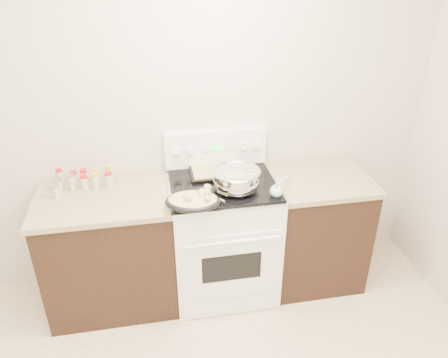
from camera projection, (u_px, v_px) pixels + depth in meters
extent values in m
cube|color=beige|center=(166.00, 114.00, 3.14)|extent=(4.00, 0.05, 2.70)
cube|color=black|center=(112.00, 252.00, 3.20)|extent=(0.90, 0.64, 0.88)
cube|color=brown|center=(103.00, 198.00, 2.98)|extent=(0.93, 0.67, 0.04)
cube|color=black|center=(313.00, 229.00, 3.45)|extent=(0.70, 0.64, 0.88)
cube|color=brown|center=(319.00, 178.00, 3.23)|extent=(0.73, 0.67, 0.04)
cube|color=white|center=(223.00, 238.00, 3.32)|extent=(0.76, 0.66, 0.92)
cube|color=white|center=(232.00, 267.00, 3.03)|extent=(0.70, 0.01, 0.55)
cube|color=black|center=(232.00, 268.00, 3.03)|extent=(0.42, 0.01, 0.22)
cylinder|color=white|center=(233.00, 242.00, 2.88)|extent=(0.65, 0.02, 0.02)
cube|color=white|center=(231.00, 307.00, 3.21)|extent=(0.70, 0.01, 0.14)
cube|color=silver|center=(223.00, 185.00, 3.10)|extent=(0.78, 0.68, 0.01)
cube|color=black|center=(223.00, 183.00, 3.09)|extent=(0.74, 0.64, 0.01)
cube|color=white|center=(216.00, 148.00, 3.28)|extent=(0.76, 0.07, 0.28)
cylinder|color=white|center=(176.00, 152.00, 3.18)|extent=(0.06, 0.02, 0.06)
cylinder|color=white|center=(190.00, 151.00, 3.20)|extent=(0.06, 0.02, 0.06)
cylinder|color=white|center=(243.00, 146.00, 3.26)|extent=(0.06, 0.02, 0.06)
cylinder|color=white|center=(256.00, 145.00, 3.28)|extent=(0.06, 0.02, 0.06)
cube|color=#19E533|center=(217.00, 148.00, 3.23)|extent=(0.09, 0.00, 0.04)
cube|color=silver|center=(206.00, 149.00, 3.22)|extent=(0.05, 0.00, 0.05)
cube|color=silver|center=(227.00, 147.00, 3.24)|extent=(0.05, 0.00, 0.05)
ellipsoid|color=silver|center=(236.00, 181.00, 2.97)|extent=(0.35, 0.35, 0.19)
cylinder|color=silver|center=(236.00, 189.00, 3.00)|extent=(0.18, 0.18, 0.01)
torus|color=silver|center=(236.00, 171.00, 2.94)|extent=(0.33, 0.33, 0.02)
cylinder|color=silver|center=(236.00, 179.00, 2.96)|extent=(0.31, 0.31, 0.11)
cylinder|color=brown|center=(236.00, 173.00, 2.94)|extent=(0.29, 0.29, 0.00)
cube|color=#C5B191|center=(247.00, 168.00, 3.00)|extent=(0.04, 0.04, 0.02)
cube|color=#C5B191|center=(232.00, 165.00, 3.03)|extent=(0.03, 0.03, 0.02)
cube|color=#C5B191|center=(241.00, 176.00, 2.89)|extent=(0.02, 0.02, 0.02)
cube|color=#C5B191|center=(243.00, 165.00, 3.03)|extent=(0.03, 0.03, 0.02)
cube|color=#C5B191|center=(243.00, 177.00, 2.88)|extent=(0.04, 0.04, 0.03)
cube|color=#C5B191|center=(240.00, 168.00, 2.98)|extent=(0.04, 0.04, 0.03)
cube|color=#C5B191|center=(231.00, 170.00, 2.97)|extent=(0.03, 0.03, 0.02)
cube|color=#C5B191|center=(238.00, 177.00, 2.87)|extent=(0.02, 0.02, 0.02)
cube|color=#C5B191|center=(251.00, 175.00, 2.90)|extent=(0.03, 0.03, 0.02)
cube|color=#C5B191|center=(227.00, 166.00, 3.01)|extent=(0.03, 0.03, 0.02)
cube|color=#C5B191|center=(230.00, 169.00, 2.97)|extent=(0.03, 0.03, 0.02)
cube|color=#C5B191|center=(225.00, 176.00, 2.88)|extent=(0.02, 0.02, 0.02)
cube|color=#C5B191|center=(235.00, 177.00, 2.87)|extent=(0.02, 0.02, 0.02)
cube|color=#C5B191|center=(253.00, 175.00, 2.90)|extent=(0.03, 0.03, 0.02)
cube|color=#C5B191|center=(249.00, 172.00, 2.94)|extent=(0.03, 0.03, 0.02)
cube|color=#C5B191|center=(244.00, 170.00, 2.97)|extent=(0.03, 0.03, 0.02)
ellipsoid|color=black|center=(193.00, 201.00, 2.79)|extent=(0.40, 0.31, 0.08)
ellipsoid|color=tan|center=(193.00, 200.00, 2.78)|extent=(0.36, 0.28, 0.06)
sphere|color=tan|center=(188.00, 199.00, 2.72)|extent=(0.04, 0.04, 0.04)
sphere|color=tan|center=(201.00, 192.00, 2.79)|extent=(0.05, 0.05, 0.05)
sphere|color=tan|center=(207.00, 193.00, 2.79)|extent=(0.05, 0.05, 0.05)
sphere|color=tan|center=(207.00, 198.00, 2.72)|extent=(0.04, 0.04, 0.04)
sphere|color=tan|center=(207.00, 188.00, 2.84)|extent=(0.05, 0.05, 0.05)
sphere|color=tan|center=(189.00, 198.00, 2.73)|extent=(0.05, 0.05, 0.05)
sphere|color=tan|center=(185.00, 197.00, 2.76)|extent=(0.04, 0.04, 0.04)
sphere|color=tan|center=(201.00, 196.00, 2.77)|extent=(0.04, 0.04, 0.04)
cube|color=black|center=(218.00, 172.00, 3.21)|extent=(0.41, 0.29, 0.02)
cube|color=tan|center=(218.00, 170.00, 3.21)|extent=(0.37, 0.25, 0.02)
sphere|color=tan|center=(219.00, 164.00, 3.28)|extent=(0.04, 0.04, 0.04)
sphere|color=tan|center=(220.00, 171.00, 3.16)|extent=(0.05, 0.05, 0.05)
sphere|color=tan|center=(212.00, 167.00, 3.23)|extent=(0.04, 0.04, 0.04)
sphere|color=tan|center=(228.00, 163.00, 3.28)|extent=(0.03, 0.03, 0.03)
sphere|color=tan|center=(218.00, 166.00, 3.24)|extent=(0.04, 0.04, 0.04)
sphere|color=tan|center=(208.00, 173.00, 3.15)|extent=(0.03, 0.03, 0.03)
sphere|color=tan|center=(229.00, 168.00, 3.22)|extent=(0.04, 0.04, 0.04)
sphere|color=tan|center=(229.00, 170.00, 3.18)|extent=(0.04, 0.04, 0.04)
sphere|color=tan|center=(214.00, 165.00, 3.25)|extent=(0.04, 0.04, 0.04)
sphere|color=tan|center=(231.00, 167.00, 3.23)|extent=(0.03, 0.03, 0.03)
cylinder|color=tan|center=(212.00, 195.00, 2.92)|extent=(0.14, 0.21, 0.01)
sphere|color=tan|center=(206.00, 202.00, 2.83)|extent=(0.04, 0.04, 0.04)
sphere|color=#9CD8E8|center=(276.00, 191.00, 2.92)|extent=(0.09, 0.09, 0.09)
cylinder|color=#9CD8E8|center=(283.00, 181.00, 2.99)|extent=(0.19, 0.23, 0.07)
cylinder|color=#BFB28C|center=(60.00, 179.00, 3.07)|extent=(0.04, 0.04, 0.11)
cylinder|color=#B21414|center=(58.00, 170.00, 3.04)|extent=(0.04, 0.04, 0.02)
cylinder|color=#BFB28C|center=(74.00, 179.00, 3.09)|extent=(0.05, 0.05, 0.09)
cylinder|color=#B21414|center=(73.00, 173.00, 3.07)|extent=(0.05, 0.05, 0.02)
cylinder|color=#BFB28C|center=(84.00, 178.00, 3.11)|extent=(0.04, 0.04, 0.09)
cylinder|color=#B21414|center=(83.00, 171.00, 3.08)|extent=(0.05, 0.05, 0.02)
cylinder|color=#BFB28C|center=(97.00, 176.00, 3.12)|extent=(0.05, 0.05, 0.10)
cylinder|color=gold|center=(96.00, 169.00, 3.09)|extent=(0.05, 0.05, 0.02)
cylinder|color=#BFB28C|center=(110.00, 174.00, 3.13)|extent=(0.04, 0.04, 0.11)
cylinder|color=gold|center=(109.00, 166.00, 3.10)|extent=(0.05, 0.05, 0.02)
cylinder|color=#BFB28C|center=(59.00, 186.00, 3.00)|extent=(0.05, 0.05, 0.09)
cylinder|color=#B2B2B7|center=(58.00, 179.00, 2.98)|extent=(0.05, 0.05, 0.02)
cylinder|color=#BFB28C|center=(72.00, 183.00, 3.02)|extent=(0.04, 0.04, 0.11)
cylinder|color=#B2B2B7|center=(70.00, 176.00, 2.99)|extent=(0.04, 0.04, 0.02)
cylinder|color=#BFB28C|center=(85.00, 184.00, 3.02)|extent=(0.05, 0.05, 0.10)
cylinder|color=#B21414|center=(83.00, 176.00, 2.99)|extent=(0.05, 0.05, 0.02)
cylinder|color=#BFB28C|center=(96.00, 182.00, 3.04)|extent=(0.05, 0.05, 0.11)
cylinder|color=gold|center=(94.00, 174.00, 3.01)|extent=(0.05, 0.05, 0.02)
cylinder|color=#BFB28C|center=(109.00, 181.00, 3.04)|extent=(0.05, 0.05, 0.11)
cylinder|color=#B21414|center=(108.00, 174.00, 3.02)|extent=(0.05, 0.05, 0.02)
cylinder|color=#BFB28C|center=(56.00, 193.00, 2.93)|extent=(0.04, 0.04, 0.09)
cylinder|color=#B2B2B7|center=(55.00, 186.00, 2.90)|extent=(0.04, 0.04, 0.02)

